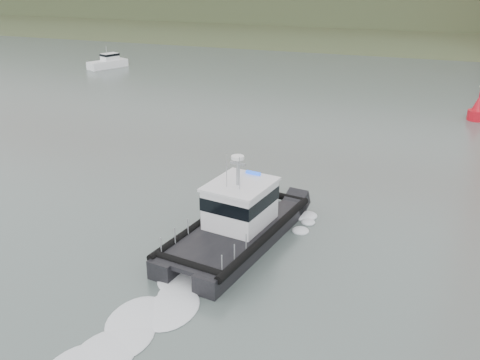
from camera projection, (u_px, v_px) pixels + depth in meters
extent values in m
plane|color=#4B5A55|center=(208.00, 293.00, 24.43)|extent=(400.00, 400.00, 0.00)
cube|color=#384728|center=(397.00, 41.00, 104.31)|extent=(500.00, 44.72, 16.25)
cube|color=#384728|center=(411.00, 0.00, 126.37)|extent=(500.00, 70.00, 18.00)
cube|color=black|center=(216.00, 230.00, 29.27)|extent=(2.84, 10.50, 1.14)
cube|color=black|center=(257.00, 241.00, 28.10)|extent=(2.84, 10.50, 1.14)
cube|color=black|center=(232.00, 232.00, 28.13)|extent=(5.15, 9.49, 0.24)
cube|color=silver|center=(240.00, 205.00, 28.44)|extent=(3.34, 3.82, 2.18)
cube|color=black|center=(240.00, 198.00, 28.30)|extent=(3.41, 3.88, 0.71)
cube|color=silver|center=(240.00, 184.00, 28.01)|extent=(3.56, 4.03, 0.15)
cylinder|color=#909498|center=(238.00, 172.00, 27.48)|extent=(0.15, 0.15, 1.71)
cylinder|color=white|center=(238.00, 157.00, 27.18)|extent=(0.66, 0.66, 0.17)
cube|color=white|center=(108.00, 64.00, 76.90)|extent=(4.05, 6.06, 1.15)
cube|color=white|center=(110.00, 57.00, 76.86)|extent=(2.33, 2.73, 1.15)
cube|color=black|center=(110.00, 55.00, 76.71)|extent=(2.39, 2.79, 0.34)
cylinder|color=#909498|center=(106.00, 50.00, 76.14)|extent=(0.08, 0.08, 1.15)
cylinder|color=#B20C18|center=(476.00, 116.00, 51.22)|extent=(1.73, 1.73, 1.15)
cone|color=#B20C18|center=(478.00, 104.00, 50.78)|extent=(1.35, 1.35, 1.73)
cylinder|color=#B20C18|center=(480.00, 92.00, 50.35)|extent=(0.15, 0.15, 0.96)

